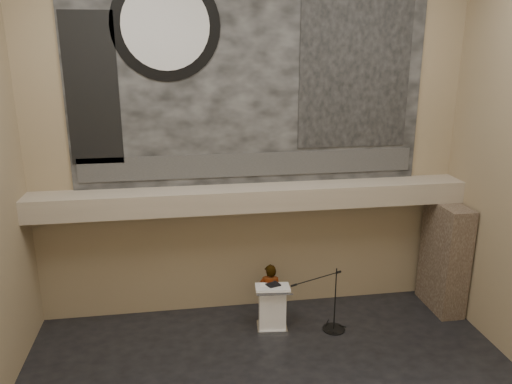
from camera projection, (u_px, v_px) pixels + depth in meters
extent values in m
cube|color=#8F7B5B|center=(251.00, 138.00, 11.44)|extent=(10.00, 0.02, 8.50)
cube|color=#8F7B5B|center=(400.00, 324.00, 3.87)|extent=(10.00, 0.02, 8.50)
cube|color=gray|center=(253.00, 198.00, 11.43)|extent=(10.00, 0.80, 0.50)
cylinder|color=#B2893D|center=(184.00, 213.00, 11.23)|extent=(0.04, 0.04, 0.06)
cylinder|color=#B2893D|center=(333.00, 206.00, 11.75)|extent=(0.04, 0.04, 0.06)
cube|color=black|center=(251.00, 74.00, 11.00)|extent=(8.00, 0.05, 5.00)
cube|color=#2F2F2F|center=(251.00, 165.00, 11.55)|extent=(7.76, 0.02, 0.55)
cylinder|color=black|center=(166.00, 26.00, 10.41)|extent=(2.30, 0.02, 2.30)
cylinder|color=silver|center=(166.00, 26.00, 10.39)|extent=(1.84, 0.02, 1.84)
cube|color=black|center=(355.00, 68.00, 11.29)|extent=(2.60, 0.02, 3.60)
cube|color=black|center=(92.00, 90.00, 10.54)|extent=(1.10, 0.02, 3.20)
cube|color=#423328|center=(444.00, 257.00, 12.16)|extent=(0.60, 1.40, 2.70)
cube|color=silver|center=(272.00, 327.00, 11.53)|extent=(0.74, 0.59, 0.08)
cube|color=white|center=(272.00, 307.00, 11.39)|extent=(0.64, 0.48, 0.96)
cube|color=white|center=(272.00, 287.00, 11.22)|extent=(0.82, 0.62, 0.13)
cube|color=black|center=(273.00, 285.00, 11.24)|extent=(0.35, 0.32, 0.04)
cube|color=white|center=(265.00, 286.00, 11.20)|extent=(0.25, 0.33, 0.00)
imported|color=silver|center=(270.00, 294.00, 11.62)|extent=(0.60, 0.46, 1.48)
cylinder|color=black|center=(334.00, 329.00, 11.52)|extent=(0.52, 0.52, 0.02)
cylinder|color=black|center=(335.00, 299.00, 11.30)|extent=(0.03, 0.03, 1.54)
cylinder|color=black|center=(316.00, 279.00, 10.82)|extent=(1.21, 0.51, 0.02)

